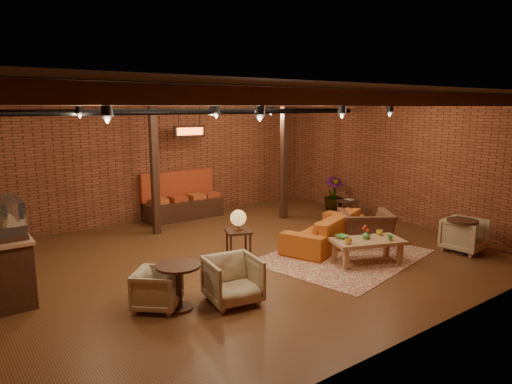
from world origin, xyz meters
TOP-DOWN VIEW (x-y plane):
  - floor at (0.00, 0.00)m, footprint 10.00×10.00m
  - ceiling at (0.00, 0.00)m, footprint 10.00×8.00m
  - wall_back at (0.00, 4.00)m, footprint 10.00×0.02m
  - wall_front at (0.00, -4.00)m, footprint 10.00×0.02m
  - wall_right at (5.00, 0.00)m, footprint 0.02×8.00m
  - ceiling_beams at (0.00, 0.00)m, footprint 9.80×6.40m
  - ceiling_pipe at (0.00, 1.60)m, footprint 9.60×0.12m
  - post_left at (-0.60, 2.60)m, footprint 0.16×0.16m
  - post_right at (2.80, 2.00)m, footprint 0.16×0.16m
  - banquette at (0.60, 3.55)m, footprint 2.10×0.70m
  - service_sign at (0.60, 3.10)m, footprint 0.86×0.06m
  - ceiling_spotlights at (0.00, 0.00)m, footprint 6.40×4.40m
  - rug at (1.69, -1.22)m, footprint 3.62×3.04m
  - sofa at (1.94, -0.42)m, footprint 2.59×1.75m
  - coffee_table at (1.76, -1.73)m, footprint 1.50×1.11m
  - side_table_lamp at (-0.08, -0.08)m, footprint 0.61×0.61m
  - round_table_left at (-2.07, -1.44)m, footprint 0.66×0.66m
  - armchair_a at (-2.31, -1.23)m, footprint 0.88×0.88m
  - armchair_b at (-1.29, -1.71)m, footprint 0.87×0.83m
  - armchair_right at (2.78, -0.84)m, footprint 1.29×1.19m
  - side_table_book at (4.13, 0.93)m, footprint 0.48×0.48m
  - round_table_right at (3.76, -2.50)m, footprint 0.61×0.61m
  - armchair_far at (3.95, -2.45)m, footprint 0.81×0.77m
  - plant_tall at (4.39, 1.69)m, footprint 2.04×2.04m

SIDE VIEW (x-z plane):
  - floor at x=0.00m, z-range 0.00..0.00m
  - rug at x=1.69m, z-range 0.00..0.01m
  - armchair_a at x=-2.31m, z-range 0.00..0.66m
  - sofa at x=1.94m, z-range 0.00..0.70m
  - armchair_far at x=3.95m, z-range 0.00..0.76m
  - armchair_b at x=-1.29m, z-range 0.00..0.79m
  - coffee_table at x=1.76m, z-range 0.05..0.77m
  - side_table_book at x=4.13m, z-range 0.20..0.72m
  - round_table_left at x=-2.07m, z-range 0.12..0.82m
  - round_table_right at x=3.76m, z-range 0.12..0.83m
  - armchair_right at x=2.78m, z-range 0.00..0.95m
  - banquette at x=0.60m, z-range 0.00..1.00m
  - side_table_lamp at x=-0.08m, z-range 0.26..1.25m
  - plant_tall at x=4.39m, z-range 0.00..3.05m
  - wall_back at x=0.00m, z-range 0.00..3.20m
  - wall_front at x=0.00m, z-range 0.00..3.20m
  - wall_right at x=5.00m, z-range 0.00..3.20m
  - post_left at x=-0.60m, z-range 0.00..3.20m
  - post_right at x=2.80m, z-range 0.00..3.20m
  - service_sign at x=0.60m, z-range 2.20..2.50m
  - ceiling_pipe at x=0.00m, z-range 2.79..2.91m
  - ceiling_spotlights at x=0.00m, z-range 2.72..3.00m
  - ceiling_beams at x=0.00m, z-range 2.97..3.19m
  - ceiling at x=0.00m, z-range 3.19..3.21m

